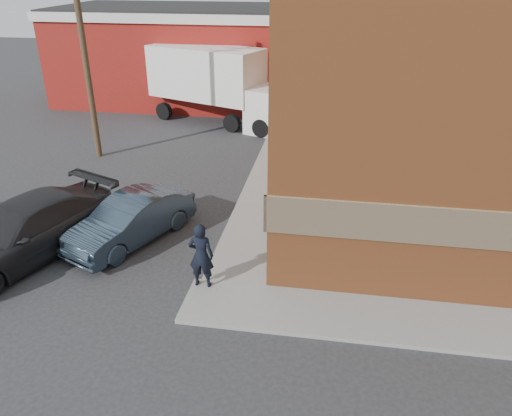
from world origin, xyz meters
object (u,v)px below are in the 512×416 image
at_px(brick_building, 490,61).
at_px(box_truck, 218,81).
at_px(sedan, 131,220).
at_px(suv_b, 23,231).
at_px(man, 201,255).
at_px(utility_pole, 84,48).
at_px(warehouse, 194,54).

bearing_deg(brick_building, box_truck, 152.80).
xyz_separation_m(sedan, suv_b, (-2.74, -1.41, 0.13)).
xyz_separation_m(man, sedan, (-2.85, 2.16, -0.31)).
distance_m(sedan, box_truck, 13.23).
bearing_deg(brick_building, man, -133.24).
bearing_deg(utility_pole, brick_building, -0.02).
bearing_deg(brick_building, suv_b, -149.27).
bearing_deg(warehouse, box_truck, -61.21).
relative_size(man, sedan, 0.42).
xyz_separation_m(brick_building, utility_pole, (-16.00, 0.00, 0.06)).
bearing_deg(man, sedan, -36.99).
relative_size(brick_building, man, 9.87).
bearing_deg(man, warehouse, -73.82).
relative_size(utility_pole, sedan, 2.03).
bearing_deg(sedan, warehouse, 123.90).
distance_m(man, box_truck, 15.65).
bearing_deg(suv_b, box_truck, 103.19).
height_order(man, sedan, man).
height_order(man, box_truck, box_truck).
bearing_deg(utility_pole, warehouse, 82.23).
bearing_deg(sedan, suv_b, -128.11).
bearing_deg(sedan, box_truck, 115.63).
distance_m(brick_building, sedan, 14.11).
xyz_separation_m(warehouse, utility_pole, (-1.50, -11.00, 1.93)).
distance_m(warehouse, sedan, 18.44).
bearing_deg(man, utility_pole, -51.52).
relative_size(man, suv_b, 0.31).
bearing_deg(box_truck, suv_b, -78.65).
relative_size(warehouse, suv_b, 2.75).
height_order(utility_pole, suv_b, utility_pole).
relative_size(brick_building, box_truck, 2.19).
relative_size(utility_pole, box_truck, 1.08).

